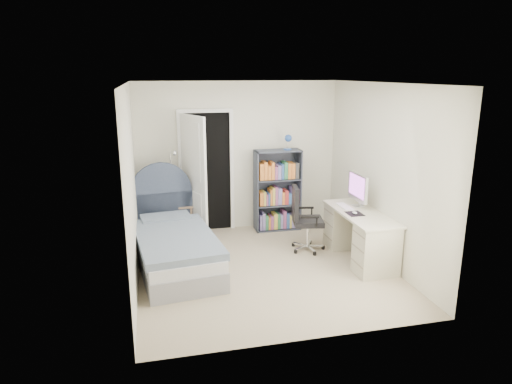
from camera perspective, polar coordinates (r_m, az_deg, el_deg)
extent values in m
cube|color=tan|center=(6.43, 1.04, -9.68)|extent=(3.40, 3.60, 0.05)
cube|color=white|center=(5.85, 1.16, 13.70)|extent=(3.40, 3.60, 0.05)
cube|color=silver|center=(7.76, -2.25, 4.47)|extent=(3.40, 0.05, 2.50)
cube|color=silver|center=(4.33, 7.09, -3.96)|extent=(3.40, 0.05, 2.50)
cube|color=silver|center=(5.84, -15.53, 0.51)|extent=(0.05, 3.60, 2.50)
cube|color=silver|center=(6.64, 15.68, 2.18)|extent=(0.05, 3.60, 2.50)
cube|color=black|center=(7.69, -6.21, 2.41)|extent=(0.80, 0.01, 2.00)
cube|color=white|center=(7.63, -9.40, 2.19)|extent=(0.06, 0.06, 2.00)
cube|color=white|center=(7.73, -3.02, 2.54)|extent=(0.06, 0.06, 2.00)
cube|color=white|center=(7.52, -6.41, 10.06)|extent=(0.92, 0.06, 0.06)
cube|color=white|center=(7.28, -7.79, 1.66)|extent=(0.33, 0.76, 2.00)
cube|color=gray|center=(6.48, -10.02, -8.17)|extent=(1.20, 2.13, 0.26)
cube|color=silver|center=(6.41, -10.10, -6.50)|extent=(1.17, 2.09, 0.16)
cube|color=slate|center=(6.27, -9.98, -5.78)|extent=(1.20, 1.83, 0.10)
cube|color=slate|center=(7.04, -11.21, -3.36)|extent=(0.77, 0.49, 0.12)
cube|color=#3A445A|center=(7.37, -11.59, -3.14)|extent=(0.96, 0.17, 0.81)
cylinder|color=#3A445A|center=(7.26, -11.75, -0.09)|extent=(0.96, 0.17, 0.96)
cylinder|color=tan|center=(7.44, -11.00, -3.99)|extent=(0.04, 0.04, 0.55)
cylinder|color=tan|center=(7.80, -11.12, -3.10)|extent=(0.04, 0.04, 0.55)
cylinder|color=tan|center=(7.46, -8.05, -3.80)|extent=(0.04, 0.04, 0.55)
cylinder|color=tan|center=(7.82, -8.32, -2.93)|extent=(0.04, 0.04, 0.55)
cube|color=tan|center=(7.55, -9.71, -1.56)|extent=(0.44, 0.44, 0.03)
cube|color=tan|center=(7.66, -9.60, -4.04)|extent=(0.40, 0.40, 0.02)
cube|color=#B24C33|center=(7.54, -10.14, -1.36)|extent=(0.18, 0.24, 0.03)
cube|color=#3F598C|center=(7.53, -10.15, -1.14)|extent=(0.17, 0.23, 0.03)
cube|color=#D8CC7F|center=(7.53, -10.16, -0.92)|extent=(0.16, 0.22, 0.03)
cylinder|color=silver|center=(7.63, -10.17, -5.59)|extent=(0.21, 0.21, 0.02)
cylinder|color=silver|center=(7.42, -10.41, -0.38)|extent=(0.02, 0.02, 1.43)
sphere|color=silver|center=(7.23, -10.15, 4.82)|extent=(0.08, 0.08, 0.08)
cube|color=#3A414F|center=(7.66, -0.01, 0.06)|extent=(0.02, 0.33, 1.38)
cube|color=#3A414F|center=(7.86, 5.33, 0.38)|extent=(0.02, 0.33, 1.38)
cube|color=#3A414F|center=(7.61, 2.76, 5.17)|extent=(0.77, 0.33, 0.02)
cube|color=#3A414F|center=(7.95, 2.64, -4.52)|extent=(0.77, 0.33, 0.02)
cube|color=#3A414F|center=(7.90, 2.38, 0.50)|extent=(0.77, 0.01, 1.38)
cube|color=#3A414F|center=(7.82, 2.67, -1.54)|extent=(0.73, 0.31, 0.02)
cube|color=#3A414F|center=(7.71, 2.71, 1.61)|extent=(0.73, 0.31, 0.02)
cylinder|color=#244DA0|center=(7.66, 3.95, 5.36)|extent=(0.13, 0.13, 0.02)
cylinder|color=silver|center=(7.64, 3.96, 6.02)|extent=(0.02, 0.02, 0.18)
sphere|color=#244DA0|center=(7.60, 4.05, 6.73)|extent=(0.12, 0.12, 0.12)
cube|color=#7F72B2|center=(7.81, 0.45, -3.72)|extent=(0.04, 0.23, 0.25)
cube|color=#7F72B2|center=(7.82, 0.82, -3.57)|extent=(0.05, 0.23, 0.29)
cube|color=#337F4C|center=(7.83, 1.21, -3.69)|extent=(0.05, 0.23, 0.25)
cube|color=orange|center=(7.85, 1.53, -3.78)|extent=(0.03, 0.23, 0.21)
cube|color=#994C7F|center=(7.86, 1.86, -3.71)|extent=(0.05, 0.23, 0.23)
cube|color=#D8BF4C|center=(7.87, 2.29, -3.54)|extent=(0.06, 0.23, 0.27)
cube|color=#337F4C|center=(7.89, 2.70, -3.53)|extent=(0.04, 0.23, 0.26)
cube|color=#7F72B2|center=(7.90, 3.04, -3.55)|extent=(0.04, 0.23, 0.24)
cube|color=#994C7F|center=(7.91, 3.41, -3.31)|extent=(0.05, 0.23, 0.31)
cube|color=#335999|center=(7.93, 3.81, -3.47)|extent=(0.05, 0.23, 0.25)
cube|color=#D8BF4C|center=(7.95, 4.13, -3.58)|extent=(0.03, 0.23, 0.21)
cube|color=#7F72B2|center=(7.96, 4.47, -3.51)|extent=(0.06, 0.23, 0.22)
cube|color=#335999|center=(7.97, 4.81, -3.35)|extent=(0.03, 0.23, 0.26)
cube|color=#3F3F3F|center=(7.98, 5.17, -3.29)|extent=(0.06, 0.23, 0.27)
cube|color=orange|center=(7.69, 0.53, -0.78)|extent=(0.06, 0.23, 0.22)
cube|color=#D8BF4C|center=(7.70, 0.93, -0.72)|extent=(0.04, 0.23, 0.23)
cube|color=#994C7F|center=(7.72, 1.23, -0.87)|extent=(0.03, 0.23, 0.19)
cube|color=#335999|center=(7.72, 1.48, -0.78)|extent=(0.03, 0.23, 0.21)
cube|color=orange|center=(7.72, 1.73, -0.56)|extent=(0.03, 0.23, 0.26)
cube|color=#D8BF4C|center=(7.73, 2.04, -0.43)|extent=(0.04, 0.23, 0.29)
cube|color=#994C7F|center=(7.74, 2.39, -0.37)|extent=(0.04, 0.23, 0.31)
cube|color=#7F72B2|center=(7.76, 2.82, -0.44)|extent=(0.07, 0.23, 0.28)
cube|color=orange|center=(7.79, 3.25, -0.67)|extent=(0.04, 0.23, 0.21)
cube|color=#B23333|center=(7.80, 3.65, -0.54)|extent=(0.06, 0.23, 0.23)
cube|color=#335999|center=(7.82, 4.08, -0.69)|extent=(0.05, 0.23, 0.18)
cube|color=#7F72B2|center=(7.83, 4.45, -0.32)|extent=(0.04, 0.23, 0.28)
cube|color=#7F72B2|center=(7.85, 4.78, -0.60)|extent=(0.04, 0.23, 0.20)
cube|color=#994C7F|center=(7.86, 5.09, -0.41)|extent=(0.03, 0.23, 0.25)
cube|color=orange|center=(7.58, 0.56, 2.61)|extent=(0.07, 0.23, 0.27)
cube|color=orange|center=(7.59, 1.06, 2.73)|extent=(0.06, 0.23, 0.30)
cube|color=orange|center=(7.61, 1.52, 2.52)|extent=(0.06, 0.23, 0.23)
cube|color=orange|center=(7.62, 1.96, 2.75)|extent=(0.05, 0.23, 0.29)
cube|color=#994C7F|center=(7.65, 2.35, 2.47)|extent=(0.05, 0.23, 0.21)
cube|color=#7F72B2|center=(7.66, 2.76, 2.58)|extent=(0.06, 0.23, 0.23)
cube|color=#335999|center=(7.67, 3.16, 2.65)|extent=(0.04, 0.23, 0.25)
cube|color=#337F4C|center=(7.69, 3.56, 2.79)|extent=(0.06, 0.23, 0.28)
cube|color=orange|center=(7.71, 4.03, 2.75)|extent=(0.06, 0.23, 0.26)
cube|color=orange|center=(7.73, 4.47, 2.75)|extent=(0.05, 0.23, 0.26)
cube|color=#3F3F3F|center=(7.74, 4.93, 2.78)|extent=(0.06, 0.23, 0.26)
cube|color=beige|center=(6.64, 12.96, -2.61)|extent=(0.58, 1.46, 0.03)
cube|color=beige|center=(6.32, 14.82, -7.03)|extent=(0.54, 0.39, 0.68)
cube|color=beige|center=(7.19, 11.00, -4.13)|extent=(0.54, 0.39, 0.68)
cube|color=silver|center=(6.92, 12.64, -1.69)|extent=(0.16, 0.16, 0.01)
cube|color=silver|center=(6.90, 12.91, -0.79)|extent=(0.03, 0.06, 0.21)
cube|color=silver|center=(6.84, 12.63, 0.60)|extent=(0.04, 0.55, 0.39)
cube|color=#D05DE2|center=(6.82, 12.45, 0.75)|extent=(0.00, 0.49, 0.31)
cube|color=white|center=(6.83, 11.02, -1.80)|extent=(0.13, 0.39, 0.02)
cube|color=black|center=(6.54, 12.23, -2.67)|extent=(0.21, 0.25, 0.00)
ellipsoid|color=white|center=(6.53, 12.24, -2.54)|extent=(0.06, 0.10, 0.03)
cube|color=silver|center=(7.09, 7.42, -6.71)|extent=(0.26, 0.08, 0.02)
cylinder|color=black|center=(7.12, 8.38, -6.88)|extent=(0.06, 0.06, 0.05)
cube|color=silver|center=(7.18, 6.60, -6.39)|extent=(0.15, 0.24, 0.02)
cylinder|color=black|center=(7.31, 6.75, -6.25)|extent=(0.06, 0.06, 0.05)
cube|color=silver|center=(7.12, 5.56, -6.54)|extent=(0.20, 0.21, 0.02)
cylinder|color=black|center=(7.19, 4.69, -6.56)|extent=(0.06, 0.06, 0.05)
cube|color=silver|center=(6.99, 5.71, -6.97)|extent=(0.24, 0.14, 0.02)
cylinder|color=black|center=(6.92, 4.97, -7.42)|extent=(0.06, 0.06, 0.05)
cube|color=silver|center=(6.97, 6.88, -7.07)|extent=(0.07, 0.26, 0.02)
cylinder|color=black|center=(6.88, 7.34, -7.63)|extent=(0.06, 0.06, 0.05)
cylinder|color=silver|center=(7.00, 6.48, -5.29)|extent=(0.05, 0.05, 0.38)
cube|color=black|center=(6.94, 6.53, -3.67)|extent=(0.51, 0.51, 0.08)
cube|color=black|center=(6.82, 4.95, -1.40)|extent=(0.14, 0.40, 0.50)
cube|color=black|center=(6.67, 6.71, -3.13)|extent=(0.27, 0.09, 0.03)
cube|color=black|center=(7.11, 6.13, -1.97)|extent=(0.27, 0.09, 0.03)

